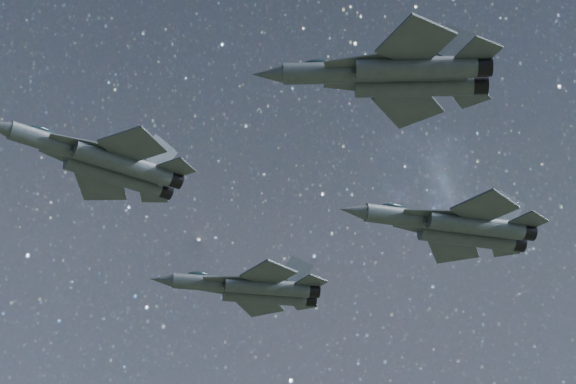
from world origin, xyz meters
name	(u,v)px	position (x,y,z in m)	size (l,w,h in m)	color
jet_lead	(103,161)	(-13.24, 3.92, 149.45)	(18.00, 12.36, 4.52)	#323A3E
jet_left	(252,288)	(3.85, 16.46, 146.54)	(17.34, 11.97, 4.35)	#323A3E
jet_right	(395,74)	(5.98, -12.99, 150.80)	(18.86, 12.53, 4.80)	#323A3E
jet_slot	(455,226)	(17.63, 0.26, 147.10)	(18.54, 13.01, 4.68)	#323A3E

